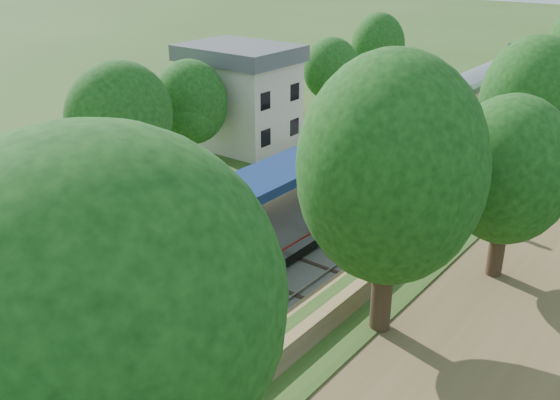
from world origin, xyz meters
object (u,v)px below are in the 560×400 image
Objects in this scene: station_building at (240,95)px; train at (535,77)px; lamppost_far at (180,216)px; signal_gantry at (551,63)px; signal_farside at (432,180)px; signal_platform at (23,270)px.

station_building reaches higher than train.
station_building is 1.79× the size of lamppost_far.
station_building is 29.94m from signal_gantry.
signal_gantry is at bearing 56.62° from station_building.
signal_farside is at bearing -83.64° from signal_gantry.
signal_farside is (6.20, -37.90, 1.96)m from train.
signal_gantry is at bearing 96.36° from signal_farside.
station_building is at bearing -115.42° from train.
train is (-2.47, 4.46, -2.45)m from signal_gantry.
signal_farside is at bearing -22.71° from station_building.
signal_farside is at bearing 62.16° from signal_platform.
signal_platform is 19.49m from signal_farside.
station_building is 27.98m from signal_platform.
station_building reaches higher than signal_platform.
signal_farside is at bearing 39.62° from lamppost_far.
signal_platform is 0.79× the size of signal_farside.
signal_gantry is 50.97m from signal_platform.
lamppost_far is 0.89× the size of signal_platform.
station_building is 1.02× the size of signal_gantry.
station_building is 19.63m from lamppost_far.
signal_gantry reaches higher than signal_platform.
lamppost_far is at bearing -140.38° from signal_farside.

